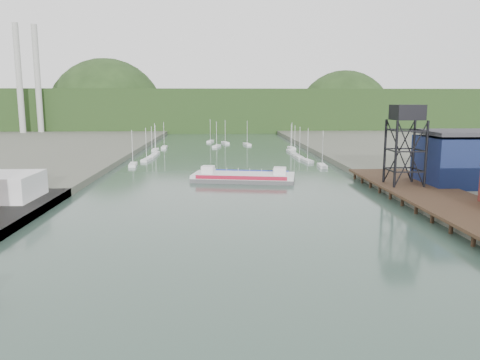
{
  "coord_description": "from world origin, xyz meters",
  "views": [
    {
      "loc": [
        -2.33,
        -33.6,
        18.84
      ],
      "look_at": [
        1.7,
        54.05,
        4.0
      ],
      "focal_mm": 35.0,
      "sensor_mm": 36.0,
      "label": 1
    }
  ],
  "objects": [
    {
      "name": "east_pier",
      "position": [
        37.0,
        45.0,
        1.9
      ],
      "size": [
        14.0,
        70.0,
        2.45
      ],
      "color": "black",
      "rests_on": "ground"
    },
    {
      "name": "blue_shed",
      "position": [
        50.0,
        60.0,
        7.06
      ],
      "size": [
        20.5,
        14.5,
        11.3
      ],
      "color": "#0C1B37",
      "rests_on": "east_land"
    },
    {
      "name": "ground",
      "position": [
        0.0,
        0.0,
        0.0
      ],
      "size": [
        600.0,
        600.0,
        0.0
      ],
      "primitive_type": "plane",
      "color": "#294037",
      "rests_on": "ground"
    },
    {
      "name": "distant_hills",
      "position": [
        -3.98,
        301.35,
        10.38
      ],
      "size": [
        500.0,
        120.0,
        80.0
      ],
      "color": "#1D3015",
      "rests_on": "ground"
    },
    {
      "name": "lift_tower",
      "position": [
        35.0,
        58.0,
        15.65
      ],
      "size": [
        6.5,
        6.5,
        16.0
      ],
      "color": "black",
      "rests_on": "east_pier"
    },
    {
      "name": "marina_sailboats",
      "position": [
        0.08,
        138.46,
        0.35
      ],
      "size": [
        57.71,
        92.65,
        0.9
      ],
      "color": "silver",
      "rests_on": "ground"
    },
    {
      "name": "chain_ferry",
      "position": [
        3.56,
        76.28,
        0.99
      ],
      "size": [
        25.35,
        13.81,
        3.46
      ],
      "rotation": [
        0.0,
        0.0,
        -0.18
      ],
      "color": "#4D4D4F",
      "rests_on": "ground"
    },
    {
      "name": "smokestacks",
      "position": [
        -106.0,
        232.5,
        30.0
      ],
      "size": [
        11.2,
        8.2,
        60.0
      ],
      "color": "#AAAAA5",
      "rests_on": "ground"
    }
  ]
}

